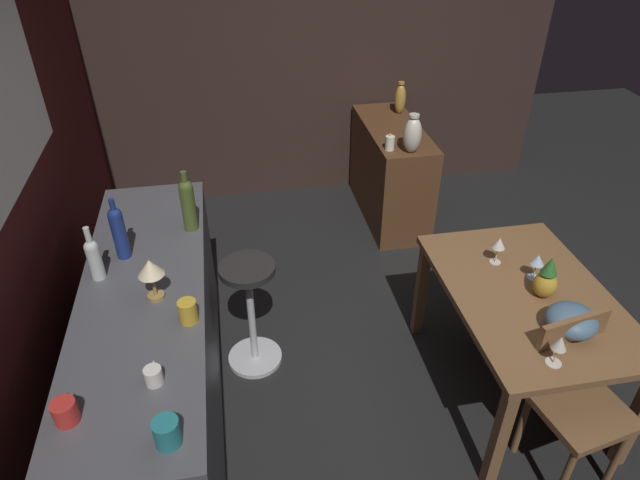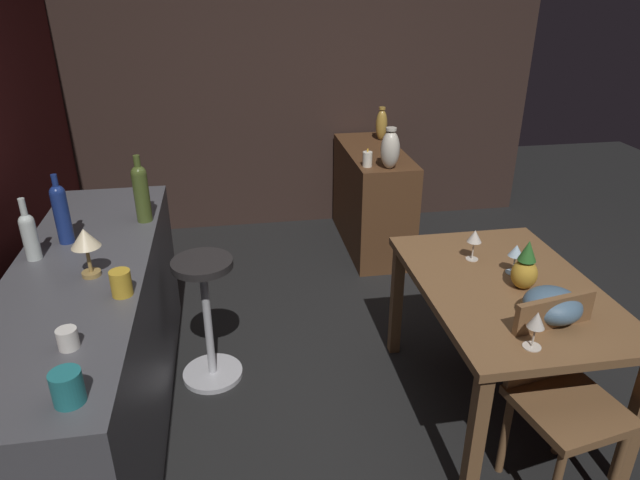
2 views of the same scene
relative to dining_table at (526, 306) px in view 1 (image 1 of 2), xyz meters
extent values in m
plane|color=black|center=(0.13, 0.48, -0.65)|extent=(9.00, 9.00, 0.00)
cube|color=#33231E|center=(2.68, 0.78, 0.65)|extent=(0.10, 4.40, 2.60)
cube|color=brown|center=(0.00, 0.00, 0.07)|extent=(1.22, 0.82, 0.04)
cube|color=brown|center=(-0.56, 0.36, -0.30)|extent=(0.06, 0.06, 0.70)
cube|color=brown|center=(0.56, 0.36, -0.30)|extent=(0.06, 0.06, 0.70)
cube|color=brown|center=(-0.56, -0.36, -0.30)|extent=(0.06, 0.06, 0.70)
cube|color=brown|center=(0.56, -0.36, -0.30)|extent=(0.06, 0.06, 0.70)
cube|color=#4C4C51|center=(0.19, 1.96, -0.20)|extent=(2.10, 0.60, 0.90)
cube|color=#56351E|center=(2.04, 0.13, -0.24)|extent=(1.10, 0.44, 0.82)
cube|color=brown|center=(-0.54, -0.05, -0.19)|extent=(0.47, 0.47, 0.04)
cube|color=brown|center=(-0.36, -0.02, 0.02)|extent=(0.10, 0.38, 0.43)
cylinder|color=brown|center=(-0.67, -0.24, -0.43)|extent=(0.04, 0.04, 0.43)
cylinder|color=brown|center=(-0.72, 0.08, -0.43)|extent=(0.04, 0.04, 0.43)
cylinder|color=brown|center=(-0.35, -0.18, -0.43)|extent=(0.04, 0.04, 0.43)
cylinder|color=brown|center=(-0.41, 0.14, -0.43)|extent=(0.04, 0.04, 0.43)
cylinder|color=#262323|center=(0.50, 1.44, 0.07)|extent=(0.32, 0.32, 0.04)
cylinder|color=silver|center=(0.50, 1.44, -0.29)|extent=(0.04, 0.04, 0.70)
cylinder|color=silver|center=(0.50, 1.44, -0.63)|extent=(0.34, 0.34, 0.03)
cylinder|color=silver|center=(0.11, -0.08, 0.10)|extent=(0.07, 0.07, 0.00)
cylinder|color=silver|center=(0.11, -0.08, 0.14)|extent=(0.01, 0.01, 0.09)
cone|color=silver|center=(0.11, -0.08, 0.22)|extent=(0.07, 0.07, 0.06)
cylinder|color=silver|center=(0.28, 0.06, 0.10)|extent=(0.06, 0.06, 0.00)
cylinder|color=silver|center=(0.28, 0.06, 0.15)|extent=(0.01, 0.01, 0.10)
cone|color=silver|center=(0.28, 0.06, 0.23)|extent=(0.07, 0.07, 0.06)
cylinder|color=silver|center=(-0.48, 0.14, 0.10)|extent=(0.07, 0.07, 0.00)
cylinder|color=silver|center=(-0.48, 0.14, 0.14)|extent=(0.01, 0.01, 0.09)
cone|color=silver|center=(-0.48, 0.14, 0.22)|extent=(0.07, 0.07, 0.07)
ellipsoid|color=gold|center=(-0.03, -0.05, 0.17)|extent=(0.12, 0.12, 0.14)
cone|color=#2D6B28|center=(-0.03, -0.05, 0.29)|extent=(0.08, 0.08, 0.10)
ellipsoid|color=slate|center=(-0.30, -0.04, 0.16)|extent=(0.24, 0.24, 0.14)
cylinder|color=navy|center=(0.48, 2.07, 0.38)|extent=(0.07, 0.07, 0.25)
sphere|color=navy|center=(0.48, 2.07, 0.51)|extent=(0.07, 0.07, 0.07)
cylinder|color=navy|center=(0.48, 2.07, 0.56)|extent=(0.03, 0.03, 0.07)
cylinder|color=silver|center=(0.32, 2.17, 0.35)|extent=(0.07, 0.07, 0.18)
sphere|color=silver|center=(0.32, 2.17, 0.44)|extent=(0.07, 0.07, 0.07)
cylinder|color=silver|center=(0.32, 2.17, 0.50)|extent=(0.03, 0.03, 0.09)
cylinder|color=#475623|center=(0.69, 1.73, 0.38)|extent=(0.08, 0.08, 0.26)
sphere|color=#475623|center=(0.69, 1.73, 0.52)|extent=(0.08, 0.08, 0.08)
cylinder|color=#475623|center=(0.69, 1.73, 0.57)|extent=(0.03, 0.03, 0.07)
cylinder|color=white|center=(-0.42, 1.86, 0.29)|extent=(0.07, 0.07, 0.08)
torus|color=white|center=(-0.37, 1.86, 0.30)|extent=(0.05, 0.01, 0.05)
cylinder|color=teal|center=(-0.71, 1.79, 0.31)|extent=(0.10, 0.10, 0.11)
torus|color=teal|center=(-0.65, 1.79, 0.31)|extent=(0.05, 0.01, 0.05)
cylinder|color=red|center=(-0.55, 2.17, 0.30)|extent=(0.09, 0.09, 0.09)
torus|color=red|center=(-0.49, 2.17, 0.31)|extent=(0.05, 0.01, 0.05)
cylinder|color=gold|center=(-0.08, 1.73, 0.31)|extent=(0.08, 0.08, 0.11)
torus|color=gold|center=(-0.02, 1.73, 0.31)|extent=(0.05, 0.01, 0.05)
cylinder|color=#A58447|center=(0.11, 1.89, 0.26)|extent=(0.08, 0.08, 0.02)
cylinder|color=#A58447|center=(0.11, 1.89, 0.33)|extent=(0.02, 0.02, 0.12)
cone|color=beige|center=(0.11, 1.89, 0.43)|extent=(0.12, 0.12, 0.08)
cylinder|color=white|center=(1.64, 0.29, 0.23)|extent=(0.07, 0.07, 0.11)
ellipsoid|color=yellow|center=(1.64, 0.29, 0.29)|extent=(0.01, 0.01, 0.03)
ellipsoid|color=#B78C38|center=(2.33, 0.00, 0.30)|extent=(0.10, 0.10, 0.25)
cylinder|color=#B78C38|center=(2.33, 0.00, 0.44)|extent=(0.05, 0.05, 0.02)
ellipsoid|color=beige|center=(1.58, 0.14, 0.31)|extent=(0.14, 0.14, 0.27)
cylinder|color=beige|center=(1.58, 0.14, 0.46)|extent=(0.07, 0.07, 0.02)
camera|label=1|loc=(-2.01, 1.48, 1.97)|focal=31.17mm
camera|label=2|loc=(-2.17, 1.27, 1.43)|focal=31.82mm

